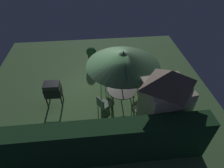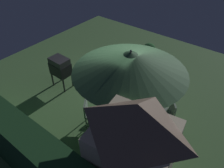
{
  "view_description": "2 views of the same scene",
  "coord_description": "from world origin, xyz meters",
  "px_view_note": "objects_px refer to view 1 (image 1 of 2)",
  "views": [
    {
      "loc": [
        0.0,
        6.87,
        6.26
      ],
      "look_at": [
        -0.64,
        0.72,
        0.99
      ],
      "focal_mm": 30.12,
      "sensor_mm": 36.0,
      "label": 1
    },
    {
      "loc": [
        -3.5,
        4.62,
        5.19
      ],
      "look_at": [
        -0.36,
        0.59,
        1.14
      ],
      "focal_mm": 34.91,
      "sensor_mm": 36.0,
      "label": 2
    }
  ],
  "objects_px": {
    "patio_umbrella": "(123,59)",
    "chair_near_shed": "(139,80)",
    "patio_table": "(122,90)",
    "garden_shed": "(164,102)",
    "chair_far_side": "(105,79)",
    "chair_toward_house": "(140,109)",
    "potted_plant_by_shed": "(91,54)",
    "chair_toward_hedge": "(103,104)",
    "bbq_grill": "(53,90)"
  },
  "relations": [
    {
      "from": "patio_umbrella",
      "to": "chair_near_shed",
      "type": "height_order",
      "value": "patio_umbrella"
    },
    {
      "from": "patio_table",
      "to": "garden_shed",
      "type": "bearing_deg",
      "value": 126.43
    },
    {
      "from": "chair_far_side",
      "to": "chair_toward_house",
      "type": "distance_m",
      "value": 2.46
    },
    {
      "from": "chair_toward_house",
      "to": "potted_plant_by_shed",
      "type": "height_order",
      "value": "potted_plant_by_shed"
    },
    {
      "from": "chair_far_side",
      "to": "potted_plant_by_shed",
      "type": "distance_m",
      "value": 2.51
    },
    {
      "from": "patio_table",
      "to": "chair_toward_hedge",
      "type": "height_order",
      "value": "chair_toward_hedge"
    },
    {
      "from": "garden_shed",
      "to": "chair_toward_hedge",
      "type": "distance_m",
      "value": 2.55
    },
    {
      "from": "garden_shed",
      "to": "patio_umbrella",
      "type": "xyz_separation_m",
      "value": [
        1.24,
        -1.68,
        0.84
      ]
    },
    {
      "from": "chair_near_shed",
      "to": "potted_plant_by_shed",
      "type": "relative_size",
      "value": 0.97
    },
    {
      "from": "chair_near_shed",
      "to": "bbq_grill",
      "type": "bearing_deg",
      "value": 9.5
    },
    {
      "from": "patio_table",
      "to": "chair_toward_house",
      "type": "xyz_separation_m",
      "value": [
        -0.61,
        1.08,
        -0.15
      ]
    },
    {
      "from": "garden_shed",
      "to": "patio_umbrella",
      "type": "height_order",
      "value": "garden_shed"
    },
    {
      "from": "patio_umbrella",
      "to": "chair_toward_hedge",
      "type": "height_order",
      "value": "patio_umbrella"
    },
    {
      "from": "patio_table",
      "to": "chair_toward_house",
      "type": "relative_size",
      "value": 1.44
    },
    {
      "from": "patio_table",
      "to": "chair_far_side",
      "type": "xyz_separation_m",
      "value": [
        0.66,
        -1.02,
        -0.15
      ]
    },
    {
      "from": "patio_table",
      "to": "potted_plant_by_shed",
      "type": "xyz_separation_m",
      "value": [
        1.29,
        -3.45,
        -0.15
      ]
    },
    {
      "from": "garden_shed",
      "to": "chair_toward_house",
      "type": "bearing_deg",
      "value": -43.44
    },
    {
      "from": "chair_toward_house",
      "to": "bbq_grill",
      "type": "bearing_deg",
      "value": -18.17
    },
    {
      "from": "chair_toward_hedge",
      "to": "chair_toward_house",
      "type": "relative_size",
      "value": 1.0
    },
    {
      "from": "patio_umbrella",
      "to": "chair_toward_house",
      "type": "height_order",
      "value": "patio_umbrella"
    },
    {
      "from": "patio_umbrella",
      "to": "chair_far_side",
      "type": "bearing_deg",
      "value": -57.1
    },
    {
      "from": "chair_toward_house",
      "to": "garden_shed",
      "type": "bearing_deg",
      "value": 136.56
    },
    {
      "from": "patio_umbrella",
      "to": "bbq_grill",
      "type": "xyz_separation_m",
      "value": [
        3.0,
        -0.1,
        -1.44
      ]
    },
    {
      "from": "garden_shed",
      "to": "bbq_grill",
      "type": "bearing_deg",
      "value": -22.8
    },
    {
      "from": "patio_table",
      "to": "chair_toward_hedge",
      "type": "relative_size",
      "value": 1.44
    },
    {
      "from": "garden_shed",
      "to": "chair_far_side",
      "type": "relative_size",
      "value": 3.17
    },
    {
      "from": "garden_shed",
      "to": "bbq_grill",
      "type": "relative_size",
      "value": 2.38
    },
    {
      "from": "chair_toward_house",
      "to": "potted_plant_by_shed",
      "type": "relative_size",
      "value": 0.97
    },
    {
      "from": "patio_table",
      "to": "chair_near_shed",
      "type": "relative_size",
      "value": 1.44
    },
    {
      "from": "chair_near_shed",
      "to": "potted_plant_by_shed",
      "type": "distance_m",
      "value": 3.5
    },
    {
      "from": "garden_shed",
      "to": "patio_umbrella",
      "type": "bearing_deg",
      "value": -53.57
    },
    {
      "from": "garden_shed",
      "to": "chair_toward_house",
      "type": "relative_size",
      "value": 3.17
    },
    {
      "from": "chair_toward_hedge",
      "to": "potted_plant_by_shed",
      "type": "distance_m",
      "value": 4.11
    },
    {
      "from": "chair_toward_hedge",
      "to": "chair_toward_house",
      "type": "distance_m",
      "value": 1.57
    },
    {
      "from": "chair_toward_hedge",
      "to": "bbq_grill",
      "type": "bearing_deg",
      "value": -19.52
    },
    {
      "from": "bbq_grill",
      "to": "chair_toward_house",
      "type": "distance_m",
      "value": 3.81
    },
    {
      "from": "patio_table",
      "to": "chair_toward_hedge",
      "type": "xyz_separation_m",
      "value": [
        0.9,
        0.64,
        -0.15
      ]
    },
    {
      "from": "patio_umbrella",
      "to": "chair_toward_house",
      "type": "distance_m",
      "value": 2.16
    },
    {
      "from": "chair_far_side",
      "to": "chair_toward_house",
      "type": "bearing_deg",
      "value": 121.11
    },
    {
      "from": "chair_near_shed",
      "to": "chair_far_side",
      "type": "xyz_separation_m",
      "value": [
        1.61,
        -0.26,
        0.0
      ]
    },
    {
      "from": "garden_shed",
      "to": "chair_toward_house",
      "type": "distance_m",
      "value": 1.27
    },
    {
      "from": "bbq_grill",
      "to": "chair_far_side",
      "type": "relative_size",
      "value": 1.33
    },
    {
      "from": "patio_table",
      "to": "bbq_grill",
      "type": "height_order",
      "value": "bbq_grill"
    },
    {
      "from": "chair_toward_house",
      "to": "potted_plant_by_shed",
      "type": "bearing_deg",
      "value": -67.28
    },
    {
      "from": "chair_far_side",
      "to": "potted_plant_by_shed",
      "type": "relative_size",
      "value": 0.97
    },
    {
      "from": "bbq_grill",
      "to": "chair_toward_hedge",
      "type": "distance_m",
      "value": 2.25
    },
    {
      "from": "chair_near_shed",
      "to": "potted_plant_by_shed",
      "type": "height_order",
      "value": "potted_plant_by_shed"
    },
    {
      "from": "patio_umbrella",
      "to": "chair_toward_hedge",
      "type": "relative_size",
      "value": 3.27
    },
    {
      "from": "chair_toward_hedge",
      "to": "potted_plant_by_shed",
      "type": "xyz_separation_m",
      "value": [
        0.39,
        -4.09,
        -0.0
      ]
    },
    {
      "from": "patio_table",
      "to": "chair_near_shed",
      "type": "height_order",
      "value": "chair_near_shed"
    }
  ]
}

